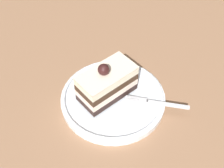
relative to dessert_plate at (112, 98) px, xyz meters
name	(u,v)px	position (x,y,z in m)	size (l,w,h in m)	color
ground_plane	(111,111)	(0.03, 0.00, -0.01)	(2.40, 2.40, 0.00)	#91684B
dessert_plate	(112,98)	(0.00, 0.00, 0.00)	(0.20, 0.20, 0.02)	white
cake_slice	(107,83)	(0.00, -0.01, 0.04)	(0.12, 0.11, 0.08)	black
fork	(155,103)	(0.01, 0.08, 0.01)	(0.02, 0.12, 0.00)	silver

